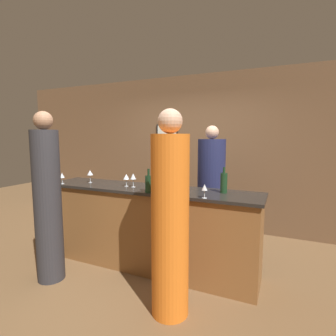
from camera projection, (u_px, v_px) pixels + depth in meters
name	position (u px, v px, depth m)	size (l,w,h in m)	color
ground_plane	(148.00, 266.00, 3.42)	(14.00, 14.00, 0.00)	brown
back_wall	(193.00, 152.00, 4.92)	(8.00, 0.08, 2.80)	brown
bar_counter	(147.00, 227.00, 3.36)	(2.84, 0.61, 1.04)	brown
bartender	(211.00, 194.00, 3.81)	(0.39, 0.39, 1.84)	#1E234C
guest_0	(170.00, 222.00, 2.41)	(0.35, 0.35, 1.92)	orange
guest_1	(48.00, 202.00, 3.01)	(0.31, 0.31, 1.96)	#2D2D33
wine_bottle_0	(155.00, 180.00, 3.19)	(0.07, 0.07, 0.29)	#19381E
wine_bottle_1	(224.00, 183.00, 2.98)	(0.08, 0.08, 0.30)	#19381E
wine_bottle_2	(149.00, 184.00, 2.99)	(0.08, 0.08, 0.28)	black
wine_glass_0	(175.00, 181.00, 3.01)	(0.08, 0.08, 0.17)	silver
wine_glass_1	(90.00, 173.00, 3.65)	(0.08, 0.08, 0.17)	silver
wine_glass_2	(205.00, 188.00, 2.71)	(0.06, 0.06, 0.15)	silver
wine_glass_3	(62.00, 176.00, 3.56)	(0.07, 0.07, 0.15)	silver
wine_glass_4	(126.00, 177.00, 3.37)	(0.08, 0.08, 0.16)	silver
wine_glass_5	(133.00, 177.00, 3.32)	(0.07, 0.07, 0.18)	silver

